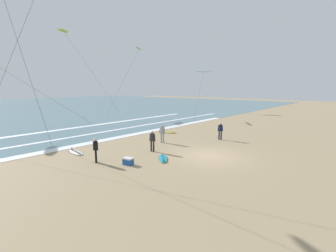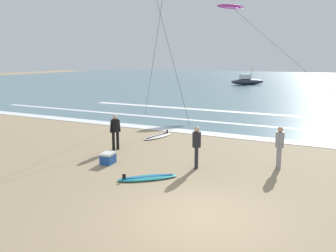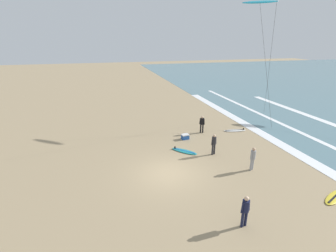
% 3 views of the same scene
% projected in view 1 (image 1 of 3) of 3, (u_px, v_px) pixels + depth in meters
% --- Properties ---
extents(ground_plane, '(160.00, 160.00, 0.00)m').
position_uv_depth(ground_plane, '(209.00, 156.00, 17.82)').
color(ground_plane, '#9E8763').
extents(wave_foam_shoreline, '(40.54, 1.05, 0.01)m').
position_uv_depth(wave_foam_shoreline, '(112.00, 139.00, 23.51)').
color(wave_foam_shoreline, white).
rests_on(wave_foam_shoreline, ocean_surface).
extents(wave_foam_mid_break, '(48.20, 0.51, 0.01)m').
position_uv_depth(wave_foam_mid_break, '(102.00, 132.00, 26.86)').
color(wave_foam_mid_break, white).
rests_on(wave_foam_mid_break, ocean_surface).
extents(wave_foam_outer_break, '(37.53, 0.84, 0.01)m').
position_uv_depth(wave_foam_outer_break, '(82.00, 127.00, 30.42)').
color(wave_foam_outer_break, white).
rests_on(wave_foam_outer_break, ocean_surface).
extents(surfer_mid_group, '(0.37, 0.47, 1.60)m').
position_uv_depth(surfer_mid_group, '(96.00, 148.00, 16.12)').
color(surfer_mid_group, black).
rests_on(surfer_mid_group, ground).
extents(surfer_left_far, '(0.32, 0.51, 1.60)m').
position_uv_depth(surfer_left_far, '(152.00, 139.00, 18.84)').
color(surfer_left_far, '#232328').
rests_on(surfer_left_far, ground).
extents(surfer_left_near, '(0.32, 0.52, 1.60)m').
position_uv_depth(surfer_left_near, '(220.00, 129.00, 23.04)').
color(surfer_left_near, '#141938').
rests_on(surfer_left_near, ground).
extents(surfer_background_far, '(0.32, 0.50, 1.60)m').
position_uv_depth(surfer_background_far, '(162.00, 132.00, 21.83)').
color(surfer_background_far, gray).
rests_on(surfer_background_far, ground).
extents(surfboard_near_water, '(1.35, 2.17, 0.25)m').
position_uv_depth(surfboard_near_water, '(167.00, 132.00, 26.55)').
color(surfboard_near_water, yellow).
rests_on(surfboard_near_water, ground).
extents(surfboard_foreground_flat, '(1.93, 1.88, 0.25)m').
position_uv_depth(surfboard_foreground_flat, '(163.00, 158.00, 17.01)').
color(surfboard_foreground_flat, teal).
rests_on(surfboard_foreground_flat, ground).
extents(surfboard_left_pile, '(0.93, 2.17, 0.25)m').
position_uv_depth(surfboard_left_pile, '(76.00, 152.00, 18.59)').
color(surfboard_left_pile, silver).
rests_on(surfboard_left_pile, ground).
extents(kite_yellow_mid_center, '(7.90, 8.80, 15.18)m').
position_uv_depth(kite_yellow_mid_center, '(64.00, 31.00, 45.96)').
color(kite_yellow_mid_center, yellow).
rests_on(kite_yellow_mid_center, ground).
extents(kite_white_far_left, '(10.89, 5.99, 7.95)m').
position_uv_depth(kite_white_far_left, '(204.00, 72.00, 49.16)').
color(kite_white_far_left, white).
rests_on(kite_white_far_left, ground).
extents(kite_lime_far_right, '(7.47, 3.04, 11.42)m').
position_uv_depth(kite_lime_far_right, '(139.00, 49.00, 42.36)').
color(kite_lime_far_right, '#70C628').
rests_on(kite_lime_far_right, ground).
extents(cooler_box, '(0.53, 0.67, 0.44)m').
position_uv_depth(cooler_box, '(128.00, 161.00, 15.78)').
color(cooler_box, '#1E4C9E').
rests_on(cooler_box, ground).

